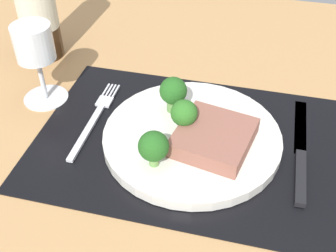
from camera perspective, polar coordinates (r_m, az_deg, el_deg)
ground_plane at (r=64.98cm, az=3.13°, el=-3.22°), size 140.00×110.00×3.00cm
placemat at (r=63.85cm, az=3.18°, el=-2.15°), size 46.43×31.83×0.30cm
plate at (r=63.21cm, az=3.21°, el=-1.52°), size 26.31×26.31×1.60cm
steak at (r=60.42cm, az=6.15°, el=-1.52°), size 12.08×12.58×2.47cm
broccoli_front_edge at (r=64.68cm, az=0.71°, el=4.59°), size 4.23×4.23×5.85cm
broccoli_near_fork at (r=55.79cm, az=-1.95°, el=-2.79°), size 4.15×4.15×5.41cm
broccoli_back_left at (r=60.27cm, az=2.06°, el=1.36°), size 3.89×3.89×5.54cm
fork at (r=68.38cm, az=-9.75°, el=1.08°), size 2.40×19.20×0.50cm
knife at (r=63.97cm, az=17.33°, el=-3.75°), size 1.80×23.00×0.80cm
wine_glass at (r=70.23cm, az=-17.38°, el=9.76°), size 7.43×7.43×13.51cm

